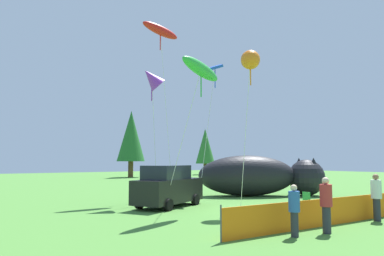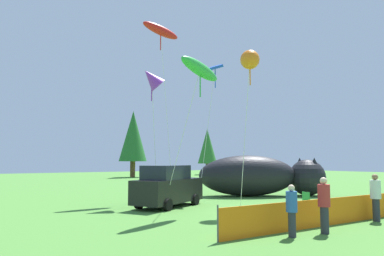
{
  "view_description": "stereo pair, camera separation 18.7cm",
  "coord_description": "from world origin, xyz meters",
  "px_view_note": "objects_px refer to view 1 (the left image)",
  "views": [
    {
      "loc": [
        -12.99,
        -12.69,
        2.37
      ],
      "look_at": [
        -0.61,
        5.14,
        4.24
      ],
      "focal_mm": 35.0,
      "sensor_mm": 36.0,
      "label": 1
    },
    {
      "loc": [
        -12.83,
        -12.8,
        2.37
      ],
      "look_at": [
        -0.61,
        5.14,
        4.24
      ],
      "focal_mm": 35.0,
      "sensor_mm": 36.0,
      "label": 2
    }
  ],
  "objects_px": {
    "spectator_in_blue_shirt": "(376,195)",
    "kite_blue_box": "(215,70)",
    "folding_chair": "(308,199)",
    "kite_green_fish": "(201,70)",
    "parked_car": "(168,187)",
    "inflatable_cat": "(259,177)",
    "spectator_in_black_shirt": "(294,208)",
    "kite_purple_delta": "(152,78)",
    "kite_red_lizard": "(160,31)",
    "spectator_in_white_shirt": "(326,203)",
    "kite_orange_flower": "(250,60)"
  },
  "relations": [
    {
      "from": "spectator_in_white_shirt",
      "to": "kite_red_lizard",
      "type": "height_order",
      "value": "kite_red_lizard"
    },
    {
      "from": "parked_car",
      "to": "spectator_in_blue_shirt",
      "type": "relative_size",
      "value": 2.55
    },
    {
      "from": "spectator_in_blue_shirt",
      "to": "spectator_in_white_shirt",
      "type": "relative_size",
      "value": 1.01
    },
    {
      "from": "parked_car",
      "to": "folding_chair",
      "type": "distance_m",
      "value": 6.9
    },
    {
      "from": "inflatable_cat",
      "to": "kite_red_lizard",
      "type": "bearing_deg",
      "value": -171.35
    },
    {
      "from": "folding_chair",
      "to": "inflatable_cat",
      "type": "relative_size",
      "value": 0.11
    },
    {
      "from": "spectator_in_blue_shirt",
      "to": "kite_blue_box",
      "type": "relative_size",
      "value": 0.22
    },
    {
      "from": "spectator_in_white_shirt",
      "to": "spectator_in_blue_shirt",
      "type": "bearing_deg",
      "value": 6.14
    },
    {
      "from": "spectator_in_black_shirt",
      "to": "kite_purple_delta",
      "type": "xyz_separation_m",
      "value": [
        0.6,
        10.42,
        6.08
      ]
    },
    {
      "from": "spectator_in_blue_shirt",
      "to": "kite_blue_box",
      "type": "height_order",
      "value": "kite_blue_box"
    },
    {
      "from": "spectator_in_white_shirt",
      "to": "kite_blue_box",
      "type": "relative_size",
      "value": 0.21
    },
    {
      "from": "folding_chair",
      "to": "spectator_in_black_shirt",
      "type": "relative_size",
      "value": 0.54
    },
    {
      "from": "spectator_in_white_shirt",
      "to": "spectator_in_black_shirt",
      "type": "bearing_deg",
      "value": 170.24
    },
    {
      "from": "inflatable_cat",
      "to": "spectator_in_white_shirt",
      "type": "distance_m",
      "value": 12.74
    },
    {
      "from": "folding_chair",
      "to": "kite_green_fish",
      "type": "height_order",
      "value": "kite_green_fish"
    },
    {
      "from": "spectator_in_white_shirt",
      "to": "kite_purple_delta",
      "type": "relative_size",
      "value": 0.23
    },
    {
      "from": "kite_green_fish",
      "to": "kite_purple_delta",
      "type": "relative_size",
      "value": 0.92
    },
    {
      "from": "spectator_in_blue_shirt",
      "to": "kite_blue_box",
      "type": "bearing_deg",
      "value": 90.86
    },
    {
      "from": "kite_red_lizard",
      "to": "spectator_in_black_shirt",
      "type": "bearing_deg",
      "value": -100.81
    },
    {
      "from": "folding_chair",
      "to": "kite_red_lizard",
      "type": "bearing_deg",
      "value": 114.48
    },
    {
      "from": "spectator_in_blue_shirt",
      "to": "kite_orange_flower",
      "type": "xyz_separation_m",
      "value": [
        -1.52,
        5.38,
        6.38
      ]
    },
    {
      "from": "kite_blue_box",
      "to": "parked_car",
      "type": "bearing_deg",
      "value": -159.96
    },
    {
      "from": "parked_car",
      "to": "spectator_in_black_shirt",
      "type": "xyz_separation_m",
      "value": [
        -0.61,
        -8.61,
        -0.14
      ]
    },
    {
      "from": "spectator_in_blue_shirt",
      "to": "kite_blue_box",
      "type": "xyz_separation_m",
      "value": [
        -0.15,
        10.0,
        7.0
      ]
    },
    {
      "from": "kite_red_lizard",
      "to": "kite_green_fish",
      "type": "bearing_deg",
      "value": -104.06
    },
    {
      "from": "spectator_in_blue_shirt",
      "to": "kite_purple_delta",
      "type": "xyz_separation_m",
      "value": [
        -4.47,
        10.24,
        5.96
      ]
    },
    {
      "from": "spectator_in_blue_shirt",
      "to": "kite_red_lizard",
      "type": "xyz_separation_m",
      "value": [
        -2.65,
        12.5,
        9.73
      ]
    },
    {
      "from": "parked_car",
      "to": "kite_red_lizard",
      "type": "xyz_separation_m",
      "value": [
        1.81,
        4.06,
        9.7
      ]
    },
    {
      "from": "folding_chair",
      "to": "inflatable_cat",
      "type": "distance_m",
      "value": 7.16
    },
    {
      "from": "folding_chair",
      "to": "kite_green_fish",
      "type": "distance_m",
      "value": 8.01
    },
    {
      "from": "folding_chair",
      "to": "kite_purple_delta",
      "type": "relative_size",
      "value": 0.11
    },
    {
      "from": "parked_car",
      "to": "kite_red_lizard",
      "type": "bearing_deg",
      "value": 39.15
    },
    {
      "from": "spectator_in_black_shirt",
      "to": "kite_purple_delta",
      "type": "distance_m",
      "value": 12.08
    },
    {
      "from": "parked_car",
      "to": "kite_red_lizard",
      "type": "height_order",
      "value": "kite_red_lizard"
    },
    {
      "from": "kite_red_lizard",
      "to": "folding_chair",
      "type": "bearing_deg",
      "value": -70.8
    },
    {
      "from": "spectator_in_black_shirt",
      "to": "kite_purple_delta",
      "type": "bearing_deg",
      "value": 86.71
    },
    {
      "from": "kite_purple_delta",
      "to": "spectator_in_white_shirt",
      "type": "bearing_deg",
      "value": -86.21
    },
    {
      "from": "kite_red_lizard",
      "to": "kite_purple_delta",
      "type": "bearing_deg",
      "value": -128.88
    },
    {
      "from": "folding_chair",
      "to": "kite_orange_flower",
      "type": "xyz_separation_m",
      "value": [
        -1.97,
        1.78,
        6.87
      ]
    },
    {
      "from": "spectator_in_blue_shirt",
      "to": "kite_blue_box",
      "type": "distance_m",
      "value": 12.21
    },
    {
      "from": "inflatable_cat",
      "to": "kite_blue_box",
      "type": "bearing_deg",
      "value": -149.62
    },
    {
      "from": "spectator_in_blue_shirt",
      "to": "kite_orange_flower",
      "type": "bearing_deg",
      "value": 105.78
    },
    {
      "from": "inflatable_cat",
      "to": "folding_chair",
      "type": "bearing_deg",
      "value": -85.62
    },
    {
      "from": "kite_blue_box",
      "to": "kite_purple_delta",
      "type": "relative_size",
      "value": 1.1
    },
    {
      "from": "folding_chair",
      "to": "kite_purple_delta",
      "type": "bearing_deg",
      "value": 131.81
    },
    {
      "from": "inflatable_cat",
      "to": "spectator_in_black_shirt",
      "type": "xyz_separation_m",
      "value": [
        -8.66,
        -10.17,
        -0.36
      ]
    },
    {
      "from": "folding_chair",
      "to": "kite_purple_delta",
      "type": "height_order",
      "value": "kite_purple_delta"
    },
    {
      "from": "folding_chair",
      "to": "kite_orange_flower",
      "type": "distance_m",
      "value": 7.37
    },
    {
      "from": "spectator_in_black_shirt",
      "to": "kite_blue_box",
      "type": "bearing_deg",
      "value": 64.22
    },
    {
      "from": "parked_car",
      "to": "inflatable_cat",
      "type": "distance_m",
      "value": 8.2
    }
  ]
}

